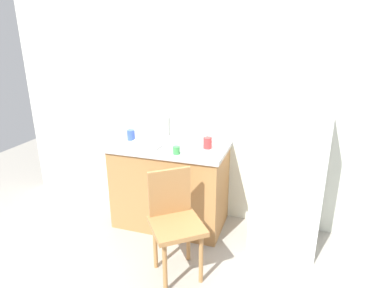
{
  "coord_description": "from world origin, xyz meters",
  "views": [
    {
      "loc": [
        0.7,
        -2.21,
        1.94
      ],
      "look_at": [
        -0.2,
        0.6,
        0.93
      ],
      "focal_mm": 30.54,
      "sensor_mm": 36.0,
      "label": 1
    }
  ],
  "objects_px": {
    "refrigerator": "(288,173)",
    "cup_blue": "(131,135)",
    "cup_white": "(206,140)",
    "cup_red": "(207,143)",
    "cup_green": "(176,150)",
    "chair": "(175,219)",
    "dish_tray": "(147,144)"
  },
  "relations": [
    {
      "from": "dish_tray",
      "to": "cup_green",
      "type": "xyz_separation_m",
      "value": [
        0.35,
        -0.12,
        0.01
      ]
    },
    {
      "from": "cup_white",
      "to": "cup_blue",
      "type": "distance_m",
      "value": 0.79
    },
    {
      "from": "cup_white",
      "to": "cup_blue",
      "type": "height_order",
      "value": "cup_blue"
    },
    {
      "from": "chair",
      "to": "cup_red",
      "type": "relative_size",
      "value": 8.13
    },
    {
      "from": "chair",
      "to": "dish_tray",
      "type": "xyz_separation_m",
      "value": [
        -0.51,
        0.59,
        0.41
      ]
    },
    {
      "from": "refrigerator",
      "to": "chair",
      "type": "bearing_deg",
      "value": -139.83
    },
    {
      "from": "chair",
      "to": "cup_red",
      "type": "height_order",
      "value": "cup_red"
    },
    {
      "from": "chair",
      "to": "cup_blue",
      "type": "xyz_separation_m",
      "value": [
        -0.75,
        0.72,
        0.43
      ]
    },
    {
      "from": "chair",
      "to": "dish_tray",
      "type": "relative_size",
      "value": 3.18
    },
    {
      "from": "refrigerator",
      "to": "cup_blue",
      "type": "distance_m",
      "value": 1.61
    },
    {
      "from": "refrigerator",
      "to": "cup_white",
      "type": "relative_size",
      "value": 16.49
    },
    {
      "from": "cup_white",
      "to": "cup_red",
      "type": "bearing_deg",
      "value": -68.08
    },
    {
      "from": "chair",
      "to": "cup_green",
      "type": "relative_size",
      "value": 11.91
    },
    {
      "from": "cup_green",
      "to": "cup_blue",
      "type": "relative_size",
      "value": 0.71
    },
    {
      "from": "chair",
      "to": "cup_blue",
      "type": "height_order",
      "value": "cup_blue"
    },
    {
      "from": "refrigerator",
      "to": "cup_red",
      "type": "xyz_separation_m",
      "value": [
        -0.77,
        0.0,
        0.21
      ]
    },
    {
      "from": "refrigerator",
      "to": "chair",
      "type": "height_order",
      "value": "refrigerator"
    },
    {
      "from": "cup_blue",
      "to": "refrigerator",
      "type": "bearing_deg",
      "value": -0.44
    },
    {
      "from": "refrigerator",
      "to": "cup_white",
      "type": "distance_m",
      "value": 0.85
    },
    {
      "from": "dish_tray",
      "to": "cup_green",
      "type": "bearing_deg",
      "value": -18.68
    },
    {
      "from": "cup_blue",
      "to": "cup_red",
      "type": "relative_size",
      "value": 0.96
    },
    {
      "from": "chair",
      "to": "cup_red",
      "type": "xyz_separation_m",
      "value": [
        0.08,
        0.71,
        0.44
      ]
    },
    {
      "from": "cup_green",
      "to": "cup_white",
      "type": "height_order",
      "value": "cup_white"
    },
    {
      "from": "cup_blue",
      "to": "dish_tray",
      "type": "bearing_deg",
      "value": -28.17
    },
    {
      "from": "cup_white",
      "to": "cup_blue",
      "type": "xyz_separation_m",
      "value": [
        -0.78,
        -0.11,
        0.01
      ]
    },
    {
      "from": "dish_tray",
      "to": "cup_red",
      "type": "xyz_separation_m",
      "value": [
        0.59,
        0.12,
        0.03
      ]
    },
    {
      "from": "chair",
      "to": "cup_green",
      "type": "xyz_separation_m",
      "value": [
        -0.15,
        0.47,
        0.42
      ]
    },
    {
      "from": "cup_blue",
      "to": "cup_red",
      "type": "bearing_deg",
      "value": -0.62
    },
    {
      "from": "refrigerator",
      "to": "cup_white",
      "type": "height_order",
      "value": "refrigerator"
    },
    {
      "from": "dish_tray",
      "to": "cup_red",
      "type": "height_order",
      "value": "cup_red"
    },
    {
      "from": "dish_tray",
      "to": "cup_blue",
      "type": "bearing_deg",
      "value": 151.83
    },
    {
      "from": "cup_white",
      "to": "refrigerator",
      "type": "bearing_deg",
      "value": -8.75
    }
  ]
}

